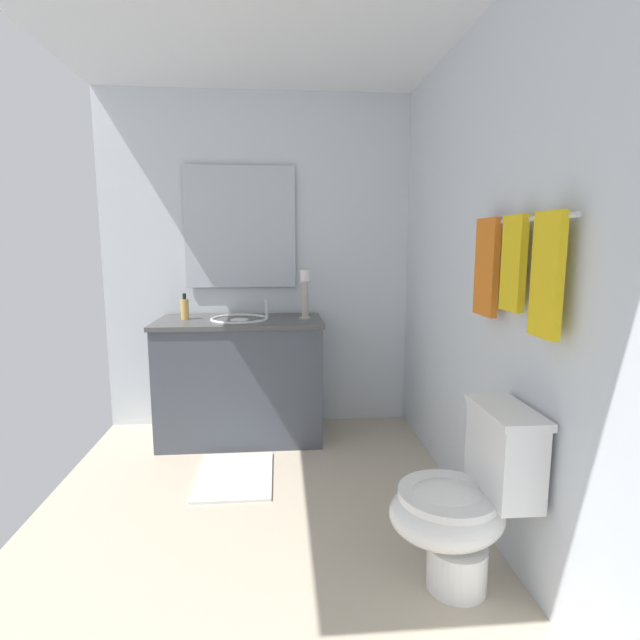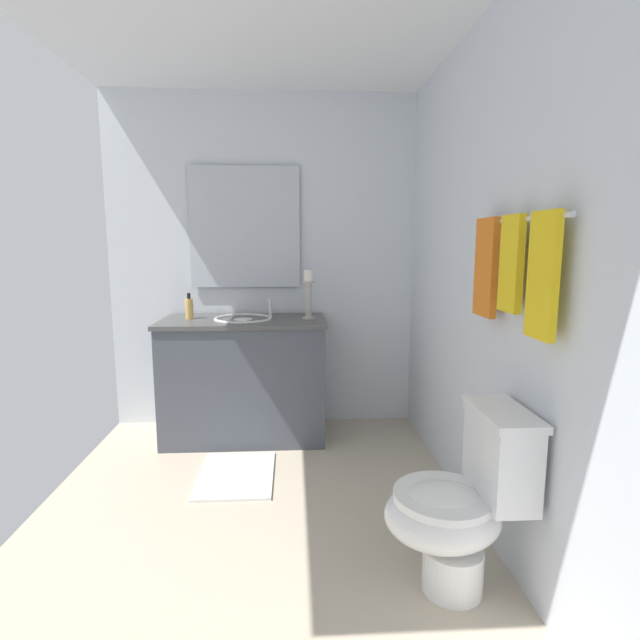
{
  "view_description": "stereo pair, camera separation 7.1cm",
  "coord_description": "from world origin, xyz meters",
  "px_view_note": "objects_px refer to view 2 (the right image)",
  "views": [
    {
      "loc": [
        2.35,
        0.14,
        1.38
      ],
      "look_at": [
        -0.18,
        0.35,
        0.98
      ],
      "focal_mm": 27.69,
      "sensor_mm": 36.0,
      "label": 1
    },
    {
      "loc": [
        2.36,
        0.21,
        1.38
      ],
      "look_at": [
        -0.18,
        0.35,
        0.98
      ],
      "focal_mm": 27.69,
      "sensor_mm": 36.0,
      "label": 2
    }
  ],
  "objects_px": {
    "sink_basin": "(243,325)",
    "towel_center": "(511,264)",
    "toilet": "(460,504)",
    "bath_mat": "(236,475)",
    "towel_near_vanity": "(486,267)",
    "mirror": "(245,227)",
    "vanity_cabinet": "(245,378)",
    "candle_holder_tall": "(309,293)",
    "soap_bottle": "(189,308)",
    "towel_near_corner": "(543,276)",
    "towel_bar": "(518,220)"
  },
  "relations": [
    {
      "from": "vanity_cabinet",
      "to": "mirror",
      "type": "relative_size",
      "value": 1.31
    },
    {
      "from": "towel_center",
      "to": "sink_basin",
      "type": "bearing_deg",
      "value": -142.02
    },
    {
      "from": "soap_bottle",
      "to": "towel_near_vanity",
      "type": "xyz_separation_m",
      "value": [
        1.32,
        1.57,
        0.34
      ]
    },
    {
      "from": "vanity_cabinet",
      "to": "toilet",
      "type": "bearing_deg",
      "value": 30.95
    },
    {
      "from": "candle_holder_tall",
      "to": "bath_mat",
      "type": "bearing_deg",
      "value": -36.67
    },
    {
      "from": "candle_holder_tall",
      "to": "toilet",
      "type": "relative_size",
      "value": 0.45
    },
    {
      "from": "vanity_cabinet",
      "to": "towel_bar",
      "type": "distance_m",
      "value": 2.21
    },
    {
      "from": "towel_center",
      "to": "towel_near_vanity",
      "type": "bearing_deg",
      "value": 180.0
    },
    {
      "from": "towel_bar",
      "to": "towel_center",
      "type": "distance_m",
      "value": 0.17
    },
    {
      "from": "towel_bar",
      "to": "bath_mat",
      "type": "xyz_separation_m",
      "value": [
        -0.91,
        -1.21,
        -1.46
      ]
    },
    {
      "from": "bath_mat",
      "to": "toilet",
      "type": "bearing_deg",
      "value": 43.95
    },
    {
      "from": "sink_basin",
      "to": "vanity_cabinet",
      "type": "bearing_deg",
      "value": -90.0
    },
    {
      "from": "sink_basin",
      "to": "bath_mat",
      "type": "height_order",
      "value": "sink_basin"
    },
    {
      "from": "towel_bar",
      "to": "towel_center",
      "type": "relative_size",
      "value": 1.99
    },
    {
      "from": "towel_near_corner",
      "to": "bath_mat",
      "type": "xyz_separation_m",
      "value": [
        -1.16,
        -1.2,
        -1.26
      ]
    },
    {
      "from": "bath_mat",
      "to": "towel_near_corner",
      "type": "bearing_deg",
      "value": 45.99
    },
    {
      "from": "mirror",
      "to": "toilet",
      "type": "xyz_separation_m",
      "value": [
        1.93,
        0.99,
        -1.12
      ]
    },
    {
      "from": "toilet",
      "to": "towel_bar",
      "type": "height_order",
      "value": "towel_bar"
    },
    {
      "from": "vanity_cabinet",
      "to": "towel_near_vanity",
      "type": "height_order",
      "value": "towel_near_vanity"
    },
    {
      "from": "towel_center",
      "to": "toilet",
      "type": "bearing_deg",
      "value": -58.95
    },
    {
      "from": "vanity_cabinet",
      "to": "candle_holder_tall",
      "type": "height_order",
      "value": "candle_holder_tall"
    },
    {
      "from": "toilet",
      "to": "towel_center",
      "type": "height_order",
      "value": "towel_center"
    },
    {
      "from": "soap_bottle",
      "to": "bath_mat",
      "type": "bearing_deg",
      "value": 29.4
    },
    {
      "from": "mirror",
      "to": "toilet",
      "type": "bearing_deg",
      "value": 27.15
    },
    {
      "from": "towel_bar",
      "to": "sink_basin",
      "type": "bearing_deg",
      "value": -141.61
    },
    {
      "from": "toilet",
      "to": "bath_mat",
      "type": "bearing_deg",
      "value": -136.05
    },
    {
      "from": "soap_bottle",
      "to": "towel_center",
      "type": "distance_m",
      "value": 2.26
    },
    {
      "from": "vanity_cabinet",
      "to": "towel_near_vanity",
      "type": "bearing_deg",
      "value": 43.03
    },
    {
      "from": "sink_basin",
      "to": "soap_bottle",
      "type": "relative_size",
      "value": 2.23
    },
    {
      "from": "towel_bar",
      "to": "bath_mat",
      "type": "relative_size",
      "value": 1.25
    },
    {
      "from": "sink_basin",
      "to": "towel_near_vanity",
      "type": "xyz_separation_m",
      "value": [
        1.28,
        1.19,
        0.46
      ]
    },
    {
      "from": "mirror",
      "to": "bath_mat",
      "type": "relative_size",
      "value": 1.46
    },
    {
      "from": "sink_basin",
      "to": "towel_near_corner",
      "type": "xyz_separation_m",
      "value": [
        1.78,
        1.19,
        0.45
      ]
    },
    {
      "from": "mirror",
      "to": "towel_near_corner",
      "type": "relative_size",
      "value": 2.01
    },
    {
      "from": "vanity_cabinet",
      "to": "sink_basin",
      "type": "height_order",
      "value": "sink_basin"
    },
    {
      "from": "toilet",
      "to": "candle_holder_tall",
      "type": "bearing_deg",
      "value": -161.92
    },
    {
      "from": "soap_bottle",
      "to": "towel_near_vanity",
      "type": "relative_size",
      "value": 0.42
    },
    {
      "from": "toilet",
      "to": "bath_mat",
      "type": "distance_m",
      "value": 1.47
    },
    {
      "from": "mirror",
      "to": "vanity_cabinet",
      "type": "bearing_deg",
      "value": -0.01
    },
    {
      "from": "sink_basin",
      "to": "towel_center",
      "type": "distance_m",
      "value": 2.0
    },
    {
      "from": "candle_holder_tall",
      "to": "sink_basin",
      "type": "bearing_deg",
      "value": -91.62
    },
    {
      "from": "toilet",
      "to": "towel_center",
      "type": "xyz_separation_m",
      "value": [
        -0.12,
        0.2,
        0.93
      ]
    },
    {
      "from": "candle_holder_tall",
      "to": "towel_near_vanity",
      "type": "xyz_separation_m",
      "value": [
        1.27,
        0.74,
        0.24
      ]
    },
    {
      "from": "sink_basin",
      "to": "candle_holder_tall",
      "type": "relative_size",
      "value": 1.19
    },
    {
      "from": "vanity_cabinet",
      "to": "towel_near_corner",
      "type": "relative_size",
      "value": 2.64
    },
    {
      "from": "towel_center",
      "to": "towel_near_corner",
      "type": "xyz_separation_m",
      "value": [
        0.25,
        0.0,
        -0.03
      ]
    },
    {
      "from": "sink_basin",
      "to": "soap_bottle",
      "type": "bearing_deg",
      "value": -96.56
    },
    {
      "from": "vanity_cabinet",
      "to": "sink_basin",
      "type": "bearing_deg",
      "value": 90.0
    },
    {
      "from": "candle_holder_tall",
      "to": "soap_bottle",
      "type": "xyz_separation_m",
      "value": [
        -0.06,
        -0.83,
        -0.11
      ]
    },
    {
      "from": "sink_basin",
      "to": "towel_near_vanity",
      "type": "height_order",
      "value": "towel_near_vanity"
    }
  ]
}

